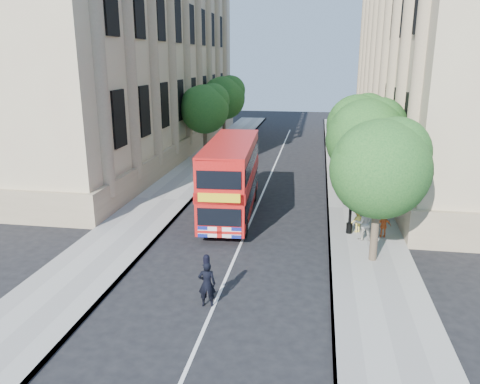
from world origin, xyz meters
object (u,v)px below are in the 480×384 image
at_px(box_van, 227,177).
at_px(woman_pedestrian, 364,223).
at_px(lamp_post, 352,185).
at_px(police_constable, 207,284).
at_px(double_decker_bus, 231,176).

height_order(box_van, woman_pedestrian, box_van).
relative_size(lamp_post, woman_pedestrian, 3.17).
distance_m(lamp_post, woman_pedestrian, 1.84).
xyz_separation_m(lamp_post, police_constable, (-5.23, -7.66, -1.68)).
relative_size(lamp_post, police_constable, 3.12).
height_order(box_van, police_constable, box_van).
distance_m(double_decker_bus, box_van, 3.45).
bearing_deg(woman_pedestrian, double_decker_bus, -26.71).
bearing_deg(double_decker_bus, police_constable, -87.89).
relative_size(box_van, police_constable, 2.90).
distance_m(box_van, police_constable, 12.95).
bearing_deg(box_van, police_constable, -83.07).
height_order(police_constable, woman_pedestrian, woman_pedestrian).
distance_m(lamp_post, police_constable, 9.43).
relative_size(double_decker_bus, police_constable, 5.31).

